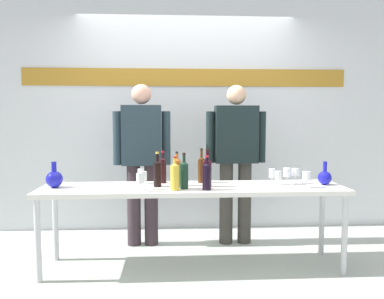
# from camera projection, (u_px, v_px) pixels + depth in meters

# --- Properties ---
(ground_plane) EXTENTS (10.00, 10.00, 0.00)m
(ground_plane) POSITION_uv_depth(u_px,v_px,m) (193.00, 267.00, 3.45)
(ground_plane) COLOR #B0B8AF
(back_wall) EXTENTS (5.36, 0.11, 3.00)m
(back_wall) POSITION_uv_depth(u_px,v_px,m) (186.00, 103.00, 4.58)
(back_wall) COLOR silver
(back_wall) RESTS_ON ground
(display_table) EXTENTS (2.65, 0.59, 0.73)m
(display_table) POSITION_uv_depth(u_px,v_px,m) (193.00, 193.00, 3.39)
(display_table) COLOR white
(display_table) RESTS_ON ground
(decanter_blue_left) EXTENTS (0.14, 0.14, 0.23)m
(decanter_blue_left) POSITION_uv_depth(u_px,v_px,m) (54.00, 179.00, 3.32)
(decanter_blue_left) COLOR #1C1DAF
(decanter_blue_left) RESTS_ON display_table
(decanter_blue_right) EXTENTS (0.12, 0.12, 0.21)m
(decanter_blue_right) POSITION_uv_depth(u_px,v_px,m) (325.00, 177.00, 3.46)
(decanter_blue_right) COLOR #1919B7
(decanter_blue_right) RESTS_ON display_table
(presenter_left) EXTENTS (0.59, 0.22, 1.67)m
(presenter_left) POSITION_uv_depth(u_px,v_px,m) (142.00, 155.00, 3.97)
(presenter_left) COLOR #34282E
(presenter_left) RESTS_ON ground
(presenter_right) EXTENTS (0.63, 0.22, 1.66)m
(presenter_right) POSITION_uv_depth(u_px,v_px,m) (236.00, 153.00, 4.03)
(presenter_right) COLOR #393730
(presenter_right) RESTS_ON ground
(wine_bottle_0) EXTENTS (0.07, 0.07, 0.33)m
(wine_bottle_0) POSITION_uv_depth(u_px,v_px,m) (207.00, 171.00, 3.37)
(wine_bottle_0) COLOR #320B16
(wine_bottle_0) RESTS_ON display_table
(wine_bottle_1) EXTENTS (0.07, 0.07, 0.30)m
(wine_bottle_1) POSITION_uv_depth(u_px,v_px,m) (157.00, 172.00, 3.36)
(wine_bottle_1) COLOR black
(wine_bottle_1) RESTS_ON display_table
(wine_bottle_2) EXTENTS (0.07, 0.07, 0.30)m
(wine_bottle_2) POSITION_uv_depth(u_px,v_px,m) (177.00, 171.00, 3.42)
(wine_bottle_2) COLOR #D16420
(wine_bottle_2) RESTS_ON display_table
(wine_bottle_3) EXTENTS (0.07, 0.07, 0.28)m
(wine_bottle_3) POSITION_uv_depth(u_px,v_px,m) (175.00, 175.00, 3.20)
(wine_bottle_3) COLOR gold
(wine_bottle_3) RESTS_ON display_table
(wine_bottle_4) EXTENTS (0.06, 0.06, 0.30)m
(wine_bottle_4) POSITION_uv_depth(u_px,v_px,m) (163.00, 169.00, 3.55)
(wine_bottle_4) COLOR black
(wine_bottle_4) RESTS_ON display_table
(wine_bottle_5) EXTENTS (0.07, 0.07, 0.31)m
(wine_bottle_5) POSITION_uv_depth(u_px,v_px,m) (184.00, 174.00, 3.27)
(wine_bottle_5) COLOR #133121
(wine_bottle_5) RESTS_ON display_table
(wine_bottle_6) EXTENTS (0.07, 0.07, 0.29)m
(wine_bottle_6) POSITION_uv_depth(u_px,v_px,m) (207.00, 175.00, 3.21)
(wine_bottle_6) COLOR black
(wine_bottle_6) RESTS_ON display_table
(wine_bottle_7) EXTENTS (0.07, 0.07, 0.32)m
(wine_bottle_7) POSITION_uv_depth(u_px,v_px,m) (201.00, 169.00, 3.56)
(wine_bottle_7) COLOR #492710
(wine_bottle_7) RESTS_ON display_table
(wine_glass_left_0) EXTENTS (0.06, 0.06, 0.16)m
(wine_glass_left_0) POSITION_uv_depth(u_px,v_px,m) (144.00, 177.00, 3.22)
(wine_glass_left_0) COLOR white
(wine_glass_left_0) RESTS_ON display_table
(wine_glass_left_1) EXTENTS (0.06, 0.06, 0.15)m
(wine_glass_left_1) POSITION_uv_depth(u_px,v_px,m) (140.00, 179.00, 3.13)
(wine_glass_left_1) COLOR white
(wine_glass_left_1) RESTS_ON display_table
(wine_glass_left_2) EXTENTS (0.06, 0.06, 0.14)m
(wine_glass_left_2) POSITION_uv_depth(u_px,v_px,m) (141.00, 173.00, 3.53)
(wine_glass_left_2) COLOR white
(wine_glass_left_2) RESTS_ON display_table
(wine_glass_right_0) EXTENTS (0.07, 0.07, 0.14)m
(wine_glass_right_0) POSITION_uv_depth(u_px,v_px,m) (296.00, 172.00, 3.51)
(wine_glass_right_0) COLOR white
(wine_glass_right_0) RESTS_ON display_table
(wine_glass_right_1) EXTENTS (0.07, 0.07, 0.15)m
(wine_glass_right_1) POSITION_uv_depth(u_px,v_px,m) (287.00, 173.00, 3.47)
(wine_glass_right_1) COLOR white
(wine_glass_right_1) RESTS_ON display_table
(wine_glass_right_2) EXTENTS (0.06, 0.06, 0.15)m
(wine_glass_right_2) POSITION_uv_depth(u_px,v_px,m) (272.00, 173.00, 3.46)
(wine_glass_right_2) COLOR white
(wine_glass_right_2) RESTS_ON display_table
(wine_glass_right_3) EXTENTS (0.07, 0.07, 0.14)m
(wine_glass_right_3) POSITION_uv_depth(u_px,v_px,m) (307.00, 176.00, 3.33)
(wine_glass_right_3) COLOR white
(wine_glass_right_3) RESTS_ON display_table
(wine_glass_right_4) EXTENTS (0.06, 0.06, 0.14)m
(wine_glass_right_4) POSITION_uv_depth(u_px,v_px,m) (278.00, 176.00, 3.33)
(wine_glass_right_4) COLOR white
(wine_glass_right_4) RESTS_ON display_table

